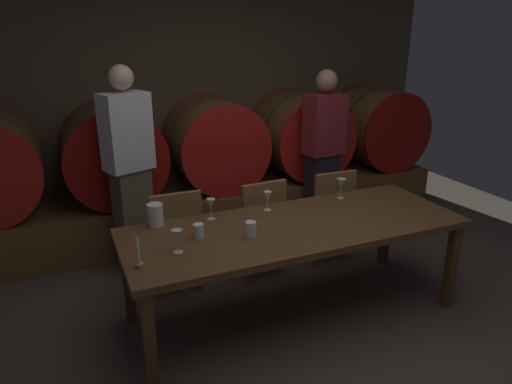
{
  "coord_description": "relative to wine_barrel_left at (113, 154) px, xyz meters",
  "views": [
    {
      "loc": [
        -1.48,
        -2.41,
        2.08
      ],
      "look_at": [
        -0.14,
        0.67,
        0.89
      ],
      "focal_mm": 32.78,
      "sensor_mm": 36.0,
      "label": 1
    }
  ],
  "objects": [
    {
      "name": "wine_barrel_far_right",
      "position": [
        3.1,
        0.0,
        0.0
      ],
      "size": [
        0.93,
        0.83,
        0.93
      ],
      "color": "brown",
      "rests_on": "barrel_shelf"
    },
    {
      "name": "pitcher",
      "position": [
        0.1,
        -1.43,
        -0.11
      ],
      "size": [
        0.11,
        0.11,
        0.16
      ],
      "color": "white",
      "rests_on": "dining_table"
    },
    {
      "name": "wine_glass_center_right",
      "position": [
        0.96,
        -1.48,
        -0.09
      ],
      "size": [
        0.06,
        0.06,
        0.15
      ],
      "color": "white",
      "rests_on": "dining_table"
    },
    {
      "name": "chair_left",
      "position": [
        0.31,
        -1.1,
        -0.45
      ],
      "size": [
        0.41,
        0.41,
        0.88
      ],
      "rotation": [
        0.0,
        0.0,
        3.12
      ],
      "color": "olive",
      "rests_on": "ground"
    },
    {
      "name": "dining_table",
      "position": [
        1.02,
        -1.81,
        -0.26
      ],
      "size": [
        2.47,
        0.91,
        0.74
      ],
      "color": "brown",
      "rests_on": "ground"
    },
    {
      "name": "chair_right",
      "position": [
        1.74,
        -1.12,
        -0.45
      ],
      "size": [
        0.41,
        0.41,
        0.88
      ],
      "rotation": [
        0.0,
        0.0,
        3.12
      ],
      "color": "olive",
      "rests_on": "ground"
    },
    {
      "name": "cup_left",
      "position": [
        0.32,
        -1.74,
        -0.15
      ],
      "size": [
        0.07,
        0.07,
        0.09
      ],
      "primitive_type": "cylinder",
      "color": "white",
      "rests_on": "dining_table"
    },
    {
      "name": "wine_glass_far_left",
      "position": [
        0.14,
        -1.91,
        -0.08
      ],
      "size": [
        0.07,
        0.07,
        0.16
      ],
      "color": "silver",
      "rests_on": "dining_table"
    },
    {
      "name": "cup_right",
      "position": [
        0.65,
        -1.87,
        -0.14
      ],
      "size": [
        0.07,
        0.07,
        0.11
      ],
      "primitive_type": "cylinder",
      "color": "white",
      "rests_on": "dining_table"
    },
    {
      "name": "wine_barrel_left",
      "position": [
        0.0,
        0.0,
        0.0
      ],
      "size": [
        0.93,
        0.83,
        0.93
      ],
      "color": "brown",
      "rests_on": "barrel_shelf"
    },
    {
      "name": "wine_barrel_right",
      "position": [
        2.05,
        0.0,
        0.0
      ],
      "size": [
        0.93,
        0.83,
        0.93
      ],
      "color": "brown",
      "rests_on": "barrel_shelf"
    },
    {
      "name": "barrel_shelf",
      "position": [
        1.01,
        -0.0,
        -0.7
      ],
      "size": [
        5.09,
        0.9,
        0.48
      ],
      "primitive_type": "cube",
      "color": "brown",
      "rests_on": "ground"
    },
    {
      "name": "candle_center",
      "position": [
        -0.12,
        -2.0,
        -0.14
      ],
      "size": [
        0.05,
        0.05,
        0.21
      ],
      "color": "olive",
      "rests_on": "dining_table"
    },
    {
      "name": "wine_glass_far_right",
      "position": [
        1.63,
        -1.48,
        -0.07
      ],
      "size": [
        0.07,
        0.07,
        0.17
      ],
      "color": "silver",
      "rests_on": "dining_table"
    },
    {
      "name": "back_wall",
      "position": [
        1.01,
        0.55,
        0.46
      ],
      "size": [
        5.65,
        0.24,
        2.79
      ],
      "primitive_type": "cube",
      "color": "brown",
      "rests_on": "ground"
    },
    {
      "name": "wine_glass_center_left",
      "position": [
        0.5,
        -1.47,
        -0.08
      ],
      "size": [
        0.07,
        0.07,
        0.16
      ],
      "color": "silver",
      "rests_on": "dining_table"
    },
    {
      "name": "ground_plane",
      "position": [
        1.01,
        -2.13,
        -0.93
      ],
      "size": [
        7.35,
        7.35,
        0.0
      ],
      "primitive_type": "plane",
      "color": "#4C443A"
    },
    {
      "name": "wine_barrel_center",
      "position": [
        1.03,
        0.0,
        0.0
      ],
      "size": [
        0.93,
        0.83,
        0.93
      ],
      "color": "brown",
      "rests_on": "barrel_shelf"
    },
    {
      "name": "chair_center",
      "position": [
        1.04,
        -1.13,
        -0.45
      ],
      "size": [
        0.43,
        0.43,
        0.88
      ],
      "rotation": [
        0.0,
        0.0,
        3.21
      ],
      "color": "olive",
      "rests_on": "ground"
    },
    {
      "name": "guest_left",
      "position": [
        0.06,
        -0.62,
        -0.01
      ],
      "size": [
        0.44,
        0.36,
        1.81
      ],
      "rotation": [
        0.0,
        0.0,
        3.5
      ],
      "color": "brown",
      "rests_on": "ground"
    },
    {
      "name": "guest_right",
      "position": [
        1.98,
        -0.6,
        -0.06
      ],
      "size": [
        0.41,
        0.29,
        1.7
      ],
      "rotation": [
        0.0,
        0.0,
        3.27
      ],
      "color": "black",
      "rests_on": "ground"
    }
  ]
}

